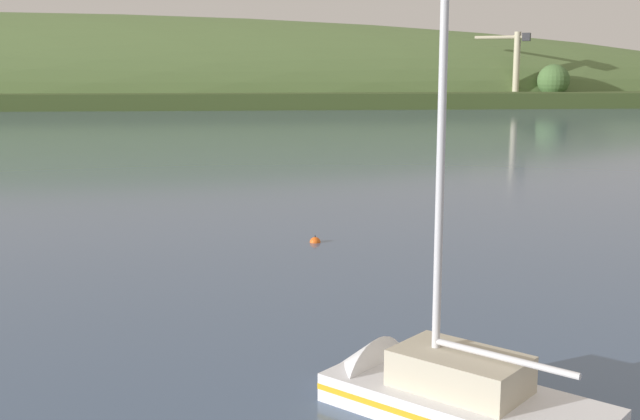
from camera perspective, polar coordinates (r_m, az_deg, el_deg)
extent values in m
cube|color=#3C4E24|center=(202.06, -5.61, 8.09)|extent=(589.27, 61.85, 3.62)
sphere|color=#476B38|center=(209.13, 16.70, 9.07)|extent=(8.15, 8.15, 8.15)
cube|color=#4C4C51|center=(206.71, 14.06, 7.66)|extent=(4.93, 4.93, 2.00)
cylinder|color=#BCB293|center=(206.60, 14.17, 10.23)|extent=(1.65, 1.65, 16.53)
cylinder|color=#BCB293|center=(207.46, 12.92, 12.20)|extent=(10.93, 6.46, 0.91)
cube|color=#333338|center=(206.54, 14.86, 12.13)|extent=(2.78, 2.94, 1.98)
cube|color=white|center=(18.98, 10.54, -14.50)|extent=(6.53, 6.68, 1.19)
cone|color=white|center=(20.62, 2.32, -12.29)|extent=(3.05, 3.01, 2.63)
cube|color=gold|center=(18.86, 10.57, -13.73)|extent=(6.55, 6.70, 0.14)
cube|color=#BCB299|center=(18.65, 10.19, -11.51)|extent=(3.40, 3.44, 0.86)
cylinder|color=silver|center=(17.83, 8.80, 3.32)|extent=(0.19, 0.19, 10.37)
cylinder|color=silver|center=(17.99, 13.27, -10.46)|extent=(2.49, 2.62, 0.15)
sphere|color=#EA5B19|center=(37.18, -0.36, -2.38)|extent=(0.52, 0.52, 0.52)
cylinder|color=black|center=(37.12, -0.36, -1.93)|extent=(0.04, 0.04, 0.08)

